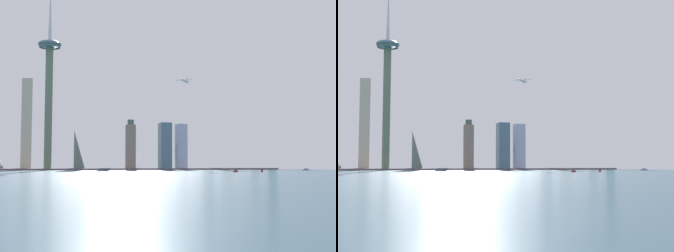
{
  "view_description": "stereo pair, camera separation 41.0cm",
  "coord_description": "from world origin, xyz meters",
  "views": [
    {
      "loc": [
        -257.18,
        -491.74,
        11.81
      ],
      "look_at": [
        6.75,
        447.24,
        87.28
      ],
      "focal_mm": 52.33,
      "sensor_mm": 36.0,
      "label": 1
    },
    {
      "loc": [
        -256.78,
        -491.85,
        11.81
      ],
      "look_at": [
        6.75,
        447.24,
        87.28
      ],
      "focal_mm": 52.33,
      "sensor_mm": 36.0,
      "label": 2
    }
  ],
  "objects": [
    {
      "name": "channel_buoy_0",
      "position": [
        -32.51,
        103.59,
        1.18
      ],
      "size": [
        1.03,
        1.03,
        2.36
      ],
      "primitive_type": "cone",
      "color": "#E54C19",
      "rests_on": "ground"
    },
    {
      "name": "boat_2",
      "position": [
        237.92,
        318.32,
        1.39
      ],
      "size": [
        14.46,
        8.04,
        3.88
      ],
      "rotation": [
        0.0,
        0.0,
        2.94
      ],
      "color": "#2A528C",
      "rests_on": "ground"
    },
    {
      "name": "skyscraper_6",
      "position": [
        -106.16,
        520.07,
        73.3
      ],
      "size": [
        18.75,
        16.91,
        157.31
      ],
      "color": "#839BC0",
      "rests_on": "ground"
    },
    {
      "name": "skyscraper_1",
      "position": [
        -18.04,
        543.46,
        24.96
      ],
      "size": [
        21.65,
        16.33,
        49.91
      ],
      "color": "slate",
      "rests_on": "ground"
    },
    {
      "name": "skyscraper_3",
      "position": [
        239.35,
        453.51,
        67.66
      ],
      "size": [
        12.83,
        13.55,
        156.25
      ],
      "color": "slate",
      "rests_on": "ground"
    },
    {
      "name": "boat_0",
      "position": [
        26.73,
        159.27,
        1.25
      ],
      "size": [
        7.53,
        2.67,
        3.35
      ],
      "rotation": [
        0.0,
        0.0,
        3.21
      ],
      "color": "#B22D20",
      "rests_on": "ground"
    },
    {
      "name": "skyscraper_4",
      "position": [
        196.25,
        446.59,
        32.36
      ],
      "size": [
        12.73,
        13.6,
        68.77
      ],
      "color": "#C2AEAB",
      "rests_on": "ground"
    },
    {
      "name": "skyscraper_9",
      "position": [
        121.33,
        526.15,
        85.28
      ],
      "size": [
        19.25,
        21.94,
        175.44
      ],
      "color": "gray",
      "rests_on": "ground"
    },
    {
      "name": "skyscraper_2",
      "position": [
        -159.04,
        527.2,
        84.96
      ],
      "size": [
        25.7,
        13.04,
        174.6
      ],
      "color": "slate",
      "rests_on": "ground"
    },
    {
      "name": "skyscraper_8",
      "position": [
        -49.47,
        499.15,
        22.48
      ],
      "size": [
        14.98,
        14.09,
        44.97
      ],
      "color": "slate",
      "rests_on": "ground"
    },
    {
      "name": "skyscraper_11",
      "position": [
        174.3,
        543.96,
        39.67
      ],
      "size": [
        18.51,
        22.37,
        79.33
      ],
      "color": "#C3B39F",
      "rests_on": "ground"
    },
    {
      "name": "skyscraper_10",
      "position": [
        -3.37,
        433.15,
        46.05
      ],
      "size": [
        21.66,
        26.93,
        92.11
      ],
      "color": "slate",
      "rests_on": "ground"
    },
    {
      "name": "boat_1",
      "position": [
        75.76,
        174.56,
        1.54
      ],
      "size": [
        7.01,
        8.9,
        4.21
      ],
      "rotation": [
        0.0,
        0.0,
        4.17
      ],
      "color": "red",
      "rests_on": "ground"
    },
    {
      "name": "skyscraper_5",
      "position": [
        32.58,
        441.99,
        45.53
      ],
      "size": [
        20.17,
        21.35,
        91.06
      ],
      "color": "#ADB5D4",
      "rests_on": "ground"
    },
    {
      "name": "airplane",
      "position": [
        21.4,
        384.76,
        169.47
      ],
      "size": [
        29.05,
        30.54,
        8.73
      ],
      "rotation": [
        0.0,
        0.0,
        4.08
      ],
      "color": "silver"
    },
    {
      "name": "observation_tower",
      "position": [
        -226.81,
        435.32,
        174.62
      ],
      "size": [
        43.26,
        43.26,
        350.98
      ],
      "color": "slate",
      "rests_on": "ground"
    },
    {
      "name": "waterfront_pier",
      "position": [
        0.0,
        439.86,
        1.67
      ],
      "size": [
        677.66,
        52.95,
        3.34
      ],
      "primitive_type": "cube",
      "color": "#665B62",
      "rests_on": "ground"
    },
    {
      "name": "skyscraper_7",
      "position": [
        -68.02,
        453.23,
        46.22
      ],
      "size": [
        17.89,
        15.67,
        98.56
      ],
      "color": "gray",
      "rests_on": "ground"
    },
    {
      "name": "skyscraper_0",
      "position": [
        -265.71,
        476.86,
        87.16
      ],
      "size": [
        19.62,
        23.87,
        174.32
      ],
      "color": "beige",
      "rests_on": "ground"
    },
    {
      "name": "ground_plane",
      "position": [
        0.0,
        0.0,
        0.0
      ],
      "size": [
        6000.0,
        6000.0,
        0.0
      ],
      "primitive_type": "plane",
      "color": "#2B5062"
    }
  ]
}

